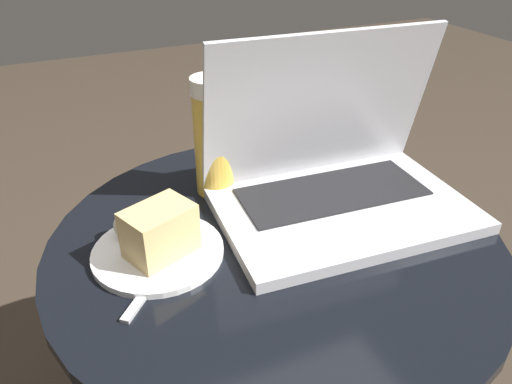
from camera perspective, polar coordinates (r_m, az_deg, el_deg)
The scene contains 5 objects.
table at distance 0.81m, azimuth 2.04°, elevation -12.79°, with size 0.65×0.65×0.51m.
laptop at distance 0.78m, azimuth 9.03°, elevation 2.04°, with size 0.39×0.28×0.26m.
beer_glass at distance 0.79m, azimuth -4.83°, elevation 6.31°, with size 0.07×0.07×0.19m.
snack_plate at distance 0.69m, azimuth -11.24°, elevation -5.35°, with size 0.18×0.18×0.08m.
fork at distance 0.68m, azimuth -10.03°, elevation -7.77°, with size 0.15×0.16×0.00m.
Camera 1 is at (-0.27, -0.52, 0.94)m, focal length 35.00 mm.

